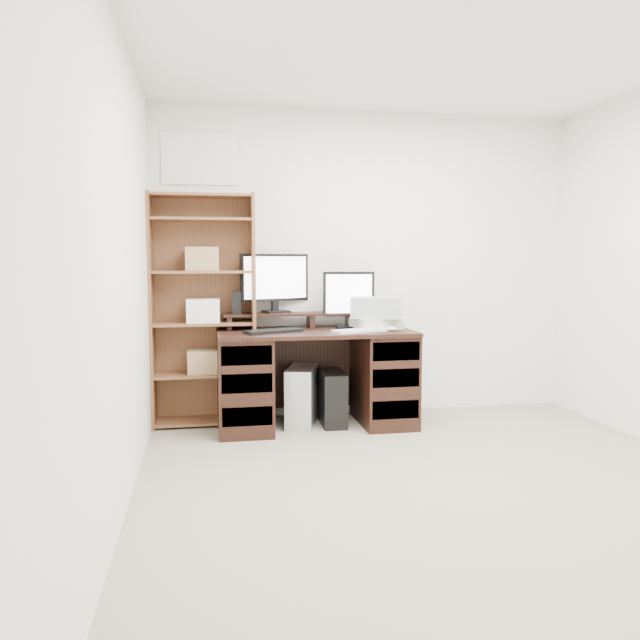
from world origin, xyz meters
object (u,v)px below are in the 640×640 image
object	(u,v)px
printer	(376,323)
desk	(315,376)
tower_silver	(302,396)
monitor_wide	(275,280)
bookshelf	(203,308)
tower_black	(332,398)
monitor_small	(349,297)

from	to	relation	value
printer	desk	bearing A→B (deg)	169.47
tower_silver	monitor_wide	bearing A→B (deg)	146.28
bookshelf	tower_silver	bearing A→B (deg)	-13.03
desk	tower_black	size ratio (longest dim) A/B	3.52
monitor_small	tower_silver	xyz separation A→B (m)	(-0.39, -0.09, -0.77)
tower_silver	desk	bearing A→B (deg)	-4.75
bookshelf	desk	bearing A→B (deg)	-14.06
desk	monitor_wide	bearing A→B (deg)	137.29
printer	tower_silver	xyz separation A→B (m)	(-0.59, 0.02, -0.57)
printer	bookshelf	xyz separation A→B (m)	(-1.34, 0.19, 0.12)
monitor_small	tower_silver	distance (m)	0.86
monitor_wide	tower_silver	distance (m)	0.95
monitor_wide	monitor_small	bearing A→B (deg)	-33.85
desk	printer	xyz separation A→B (m)	(0.49, 0.02, 0.40)
tower_black	bookshelf	bearing A→B (deg)	170.92
monitor_small	desk	bearing A→B (deg)	-152.64
desk	tower_black	distance (m)	0.23
monitor_wide	printer	distance (m)	0.88
tower_silver	monitor_small	bearing A→B (deg)	29.03
desk	tower_silver	size ratio (longest dim) A/B	3.27
tower_black	bookshelf	xyz separation A→B (m)	(-0.99, 0.20, 0.71)
desk	printer	bearing A→B (deg)	2.33
tower_silver	tower_black	size ratio (longest dim) A/B	1.08
desk	printer	distance (m)	0.64
tower_silver	bookshelf	world-z (taller)	bookshelf
monitor_small	tower_silver	size ratio (longest dim) A/B	0.98
monitor_small	tower_black	distance (m)	0.81
monitor_small	printer	world-z (taller)	monitor_small
monitor_small	tower_silver	world-z (taller)	monitor_small
monitor_small	printer	xyz separation A→B (m)	(0.20, -0.10, -0.20)
desk	tower_silver	distance (m)	0.19
monitor_wide	tower_black	bearing A→B (deg)	-50.95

